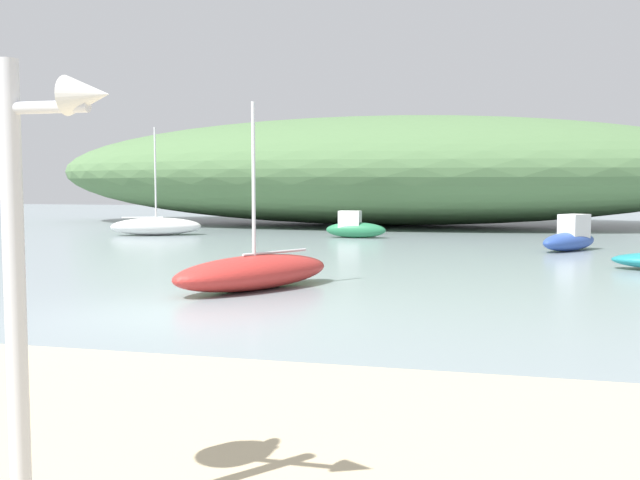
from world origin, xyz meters
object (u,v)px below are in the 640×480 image
(sailboat_by_sandbar, at_px, (254,272))
(motorboat_near_shore, at_px, (354,228))
(motorboat_mid_channel, at_px, (570,237))
(sailboat_outer_mooring, at_px, (156,226))

(sailboat_by_sandbar, bearing_deg, motorboat_near_shore, 93.16)
(motorboat_mid_channel, bearing_deg, sailboat_by_sandbar, -123.79)
(sailboat_by_sandbar, height_order, motorboat_near_shore, sailboat_by_sandbar)
(sailboat_by_sandbar, distance_m, motorboat_near_shore, 15.25)
(sailboat_outer_mooring, bearing_deg, motorboat_near_shore, 4.20)
(motorboat_near_shore, bearing_deg, motorboat_mid_channel, -26.00)
(motorboat_mid_channel, bearing_deg, motorboat_near_shore, 154.00)
(sailboat_by_sandbar, xyz_separation_m, motorboat_near_shore, (-0.84, 15.23, 0.06))
(sailboat_by_sandbar, height_order, sailboat_outer_mooring, sailboat_outer_mooring)
(sailboat_outer_mooring, bearing_deg, sailboat_by_sandbar, -56.41)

